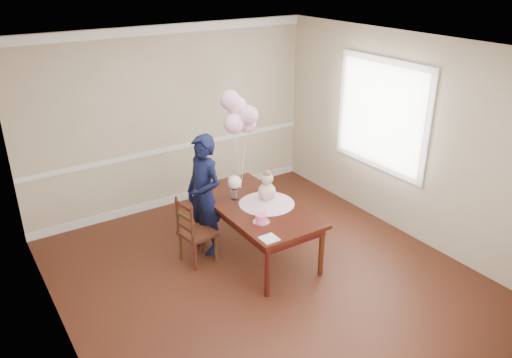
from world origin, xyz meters
name	(u,v)px	position (x,y,z in m)	size (l,w,h in m)	color
floor	(267,279)	(0.00, 0.00, 0.00)	(4.50, 5.00, 0.00)	#32150C
ceiling	(269,50)	(0.00, 0.00, 2.70)	(4.50, 5.00, 0.02)	white
wall_back	(172,119)	(0.00, 2.50, 1.35)	(4.50, 0.02, 2.70)	tan
wall_front	(468,294)	(0.00, -2.50, 1.35)	(4.50, 0.02, 2.70)	tan
wall_left	(54,233)	(-2.25, 0.00, 1.35)	(0.02, 5.00, 2.70)	tan
wall_right	(409,139)	(2.25, 0.00, 1.35)	(0.02, 5.00, 2.70)	tan
chair_rail_trim	(175,148)	(0.00, 2.49, 0.90)	(4.50, 0.02, 0.07)	white
crown_molding	(166,29)	(0.00, 2.49, 2.63)	(4.50, 0.02, 0.12)	white
baseboard_trim	(178,198)	(0.00, 2.49, 0.06)	(4.50, 0.02, 0.12)	white
window_frame	(381,115)	(2.23, 0.50, 1.55)	(0.02, 1.66, 1.56)	silver
window_blinds	(380,115)	(2.21, 0.50, 1.55)	(0.01, 1.50, 1.40)	silver
dining_table_top	(255,206)	(0.21, 0.58, 0.67)	(0.92, 1.85, 0.05)	black
table_apron	(255,211)	(0.21, 0.58, 0.60)	(0.83, 1.76, 0.09)	black
table_leg_fl	(267,272)	(-0.18, -0.27, 0.32)	(0.06, 0.06, 0.65)	black
table_leg_fr	(321,252)	(0.59, -0.27, 0.32)	(0.06, 0.06, 0.65)	black
table_leg_bl	(199,212)	(-0.17, 1.43, 0.32)	(0.06, 0.06, 0.65)	black
table_leg_br	(246,199)	(0.61, 1.43, 0.32)	(0.06, 0.06, 0.65)	black
baby_skirt	(267,200)	(0.35, 0.53, 0.74)	(0.70, 0.70, 0.09)	#DDA3BE
baby_torso	(267,191)	(0.35, 0.53, 0.86)	(0.22, 0.22, 0.22)	pink
baby_head	(267,179)	(0.35, 0.53, 1.04)	(0.16, 0.16, 0.16)	#CAA58B
baby_hair	(267,174)	(0.35, 0.53, 1.09)	(0.11, 0.11, 0.11)	brown
cake_platter	(261,222)	(0.03, 0.17, 0.70)	(0.20, 0.20, 0.01)	silver
birthday_cake	(261,218)	(0.03, 0.17, 0.75)	(0.14, 0.14, 0.09)	#FF509C
cake_flower_a	(261,213)	(0.03, 0.17, 0.81)	(0.03, 0.03, 0.03)	silver
cake_flower_b	(262,212)	(0.05, 0.18, 0.81)	(0.03, 0.03, 0.03)	silver
rose_vase_near	(235,194)	(0.08, 0.86, 0.77)	(0.09, 0.09, 0.15)	silver
roses_near	(234,182)	(0.08, 0.86, 0.93)	(0.18, 0.18, 0.18)	#FFD5DA
napkin	(269,239)	(-0.12, -0.20, 0.70)	(0.18, 0.18, 0.01)	silver
balloon_weight	(241,188)	(0.31, 1.09, 0.70)	(0.04, 0.04, 0.02)	silver
balloon_a	(234,124)	(0.22, 1.09, 1.62)	(0.26, 0.26, 0.26)	#FFB4D9
balloon_b	(248,115)	(0.40, 1.04, 1.71)	(0.26, 0.26, 0.26)	#E09FC0
balloon_c	(237,106)	(0.33, 1.18, 1.80)	(0.26, 0.26, 0.26)	#FFB4C3
balloon_d	(230,100)	(0.24, 1.20, 1.90)	(0.26, 0.26, 0.26)	#F0AAC5
balloon_e	(246,123)	(0.45, 1.16, 1.57)	(0.26, 0.26, 0.26)	#FCB2D5
balloon_ribbon_a	(237,162)	(0.26, 1.09, 1.09)	(0.00, 0.00, 0.78)	silver
balloon_ribbon_b	(244,158)	(0.36, 1.06, 1.14)	(0.00, 0.00, 0.87)	white
balloon_ribbon_c	(239,153)	(0.32, 1.13, 1.18)	(0.00, 0.00, 0.96)	white
balloon_ribbon_d	(236,150)	(0.27, 1.14, 1.23)	(0.00, 0.00, 1.05)	silver
balloon_ribbon_e	(244,161)	(0.38, 1.12, 1.07)	(0.00, 0.00, 0.73)	white
dining_chair_seat	(198,233)	(-0.50, 0.81, 0.40)	(0.39, 0.39, 0.04)	#37180F
chair_leg_fl	(195,257)	(-0.63, 0.63, 0.19)	(0.04, 0.04, 0.38)	#3E1511
chair_leg_fr	(216,248)	(-0.32, 0.68, 0.19)	(0.04, 0.04, 0.38)	#3D2210
chair_leg_bl	(181,247)	(-0.68, 0.94, 0.19)	(0.04, 0.04, 0.38)	#3A220F
chair_leg_br	(201,238)	(-0.36, 0.99, 0.19)	(0.04, 0.04, 0.38)	#3B1C10
chair_back_post_l	(192,224)	(-0.65, 0.63, 0.65)	(0.04, 0.04, 0.49)	black
chair_back_post_r	(177,215)	(-0.69, 0.94, 0.65)	(0.04, 0.04, 0.49)	black
chair_slat_low	(185,227)	(-0.67, 0.79, 0.55)	(0.03, 0.35, 0.04)	#39190F
chair_slat_mid	(184,217)	(-0.67, 0.79, 0.69)	(0.03, 0.35, 0.04)	#3D2210
chair_slat_top	(184,206)	(-0.67, 0.79, 0.83)	(0.03, 0.35, 0.04)	#35130E
woman	(204,195)	(-0.28, 1.01, 0.79)	(0.57, 0.38, 1.58)	black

